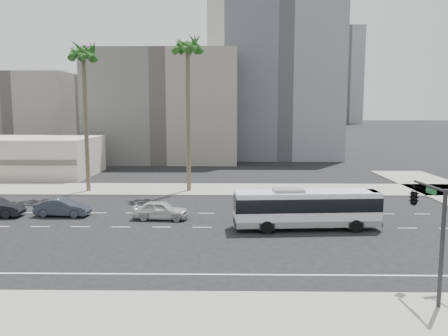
{
  "coord_description": "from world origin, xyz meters",
  "views": [
    {
      "loc": [
        -0.9,
        -32.04,
        8.57
      ],
      "look_at": [
        -1.46,
        4.0,
        3.89
      ],
      "focal_mm": 35.95,
      "sensor_mm": 36.0,
      "label": 1
    }
  ],
  "objects_px": {
    "palm_near": "(188,49)",
    "city_bus": "(307,208)",
    "palm_mid": "(83,57)",
    "car_a": "(161,210)",
    "traffic_signal": "(417,198)",
    "car_b": "(63,207)"
  },
  "relations": [
    {
      "from": "palm_near",
      "to": "palm_mid",
      "type": "height_order",
      "value": "palm_near"
    },
    {
      "from": "car_b",
      "to": "city_bus",
      "type": "bearing_deg",
      "value": -96.66
    },
    {
      "from": "city_bus",
      "to": "palm_mid",
      "type": "relative_size",
      "value": 0.68
    },
    {
      "from": "palm_near",
      "to": "palm_mid",
      "type": "bearing_deg",
      "value": -177.6
    },
    {
      "from": "palm_mid",
      "to": "car_a",
      "type": "bearing_deg",
      "value": -50.91
    },
    {
      "from": "traffic_signal",
      "to": "palm_near",
      "type": "height_order",
      "value": "palm_near"
    },
    {
      "from": "car_b",
      "to": "palm_mid",
      "type": "bearing_deg",
      "value": 11.09
    },
    {
      "from": "car_b",
      "to": "palm_mid",
      "type": "xyz_separation_m",
      "value": [
        -1.29,
        10.68,
        13.19
      ]
    },
    {
      "from": "car_a",
      "to": "car_b",
      "type": "height_order",
      "value": "car_a"
    },
    {
      "from": "traffic_signal",
      "to": "palm_mid",
      "type": "distance_m",
      "value": 35.86
    },
    {
      "from": "car_a",
      "to": "car_b",
      "type": "bearing_deg",
      "value": 87.7
    },
    {
      "from": "car_a",
      "to": "palm_near",
      "type": "height_order",
      "value": "palm_near"
    },
    {
      "from": "car_b",
      "to": "traffic_signal",
      "type": "bearing_deg",
      "value": -118.42
    },
    {
      "from": "car_b",
      "to": "palm_near",
      "type": "xyz_separation_m",
      "value": [
        9.24,
        11.12,
        13.94
      ]
    },
    {
      "from": "car_a",
      "to": "traffic_signal",
      "type": "xyz_separation_m",
      "value": [
        14.36,
        -13.47,
        3.67
      ]
    },
    {
      "from": "city_bus",
      "to": "car_a",
      "type": "bearing_deg",
      "value": 161.87
    },
    {
      "from": "car_a",
      "to": "palm_near",
      "type": "relative_size",
      "value": 0.27
    },
    {
      "from": "palm_near",
      "to": "city_bus",
      "type": "bearing_deg",
      "value": -56.21
    },
    {
      "from": "traffic_signal",
      "to": "car_a",
      "type": "bearing_deg",
      "value": 133.89
    },
    {
      "from": "city_bus",
      "to": "car_a",
      "type": "xyz_separation_m",
      "value": [
        -10.99,
        2.73,
        -0.82
      ]
    },
    {
      "from": "city_bus",
      "to": "car_b",
      "type": "distance_m",
      "value": 19.5
    },
    {
      "from": "city_bus",
      "to": "palm_mid",
      "type": "distance_m",
      "value": 27.85
    }
  ]
}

